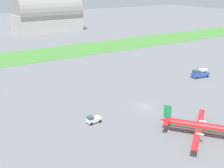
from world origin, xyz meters
TOP-DOWN VIEW (x-y plane):
  - ground_plane at (0.00, 0.00)m, footprint 600.00×600.00m
  - grass_taxiway_strip at (0.00, 77.68)m, footprint 360.00×28.00m
  - airplane_foreground_turboprop at (-0.18, -19.59)m, footprint 17.60×15.60m
  - pushback_tug_near_gate at (-17.10, -0.98)m, footprint 3.71×2.25m
  - fuel_truck_midfield at (34.54, 10.51)m, footprint 6.81×3.48m
  - hangar_distant at (30.28, 149.34)m, footprint 45.99×27.55m

SIDE VIEW (x-z plane):
  - ground_plane at x=0.00m, z-range 0.00..0.00m
  - grass_taxiway_strip at x=0.00m, z-range 0.00..0.08m
  - pushback_tug_near_gate at x=-17.10m, z-range -0.06..1.89m
  - fuel_truck_midfield at x=34.54m, z-range -0.06..3.23m
  - airplane_foreground_turboprop at x=-0.18m, z-range -0.84..5.45m
  - hangar_distant at x=30.28m, z-range -2.05..26.35m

